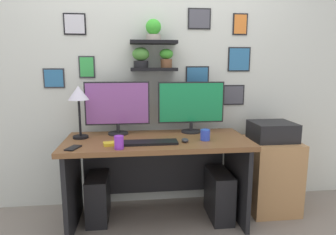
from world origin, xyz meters
The scene contains 16 objects.
ground_plane centered at (0.00, 0.00, 0.00)m, with size 8.00×8.00×0.00m, color gray.
back_wall_assembly centered at (0.00, 0.44, 1.36)m, with size 4.40×0.24×2.70m.
desk centered at (0.00, 0.05, 0.54)m, with size 1.54×0.68×0.75m.
monitor_left centered at (-0.33, 0.22, 1.01)m, with size 0.57×0.18×0.47m.
monitor_right centered at (0.33, 0.22, 1.01)m, with size 0.61×0.18×0.47m.
keyboard centered at (-0.07, -0.15, 0.76)m, with size 0.44×0.14×0.02m, color black.
computer_mouse centered at (0.22, -0.13, 0.77)m, with size 0.06×0.09×0.03m, color #2D2D33.
desk_lamp centered at (-0.65, 0.11, 1.10)m, with size 0.17×0.17×0.44m.
cell_phone centered at (-0.65, -0.22, 0.76)m, with size 0.07×0.14×0.01m, color black.
coffee_mug centered at (0.39, -0.09, 0.80)m, with size 0.08×0.08×0.09m, color blue.
pen_cup centered at (-0.30, -0.27, 0.80)m, with size 0.07×0.07×0.10m, color purple.
scissors_tray centered at (-0.37, -0.16, 0.76)m, with size 0.12×0.08×0.02m, color yellow.
drawer_cabinet centered at (1.08, 0.12, 0.34)m, with size 0.44×0.50×0.67m, color tan.
printer centered at (1.08, 0.12, 0.76)m, with size 0.38×0.34×0.17m, color black.
computer_tower_left centered at (-0.52, 0.10, 0.20)m, with size 0.18×0.40×0.41m, color black.
computer_tower_right centered at (0.56, 0.00, 0.21)m, with size 0.18×0.40×0.43m, color black.
Camera 1 is at (-0.19, -2.40, 1.37)m, focal length 31.33 mm.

